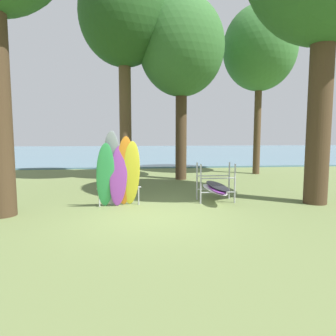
# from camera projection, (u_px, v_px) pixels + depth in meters

# --- Properties ---
(ground_plane) EXTENTS (80.00, 80.00, 0.00)m
(ground_plane) POSITION_uv_depth(u_px,v_px,m) (153.00, 216.00, 8.31)
(ground_plane) COLOR olive
(lake_water) EXTENTS (80.00, 36.00, 0.10)m
(lake_water) POSITION_uv_depth(u_px,v_px,m) (139.00, 152.00, 37.53)
(lake_water) COLOR slate
(lake_water) RESTS_ON ground
(tree_mid_behind) EXTENTS (3.88, 3.88, 8.94)m
(tree_mid_behind) POSITION_uv_depth(u_px,v_px,m) (260.00, 49.00, 16.46)
(tree_mid_behind) COLOR #4C3823
(tree_mid_behind) RESTS_ON ground
(tree_far_left_back) EXTENTS (3.98, 3.98, 8.52)m
(tree_far_left_back) POSITION_uv_depth(u_px,v_px,m) (181.00, 48.00, 14.43)
(tree_far_left_back) COLOR #42301E
(tree_far_left_back) RESTS_ON ground
(tree_far_right_back) EXTENTS (4.01, 4.01, 9.83)m
(tree_far_right_back) POSITION_uv_depth(u_px,v_px,m) (124.00, 16.00, 13.89)
(tree_far_right_back) COLOR brown
(tree_far_right_back) RESTS_ON ground
(leaning_board_pile) EXTENTS (1.38, 1.04, 2.29)m
(leaning_board_pile) POSITION_uv_depth(u_px,v_px,m) (118.00, 174.00, 9.13)
(leaning_board_pile) COLOR #339E56
(leaning_board_pile) RESTS_ON ground
(board_storage_rack) EXTENTS (1.15, 2.13, 1.25)m
(board_storage_rack) POSITION_uv_depth(u_px,v_px,m) (216.00, 187.00, 10.09)
(board_storage_rack) COLOR #9EA0A5
(board_storage_rack) RESTS_ON ground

